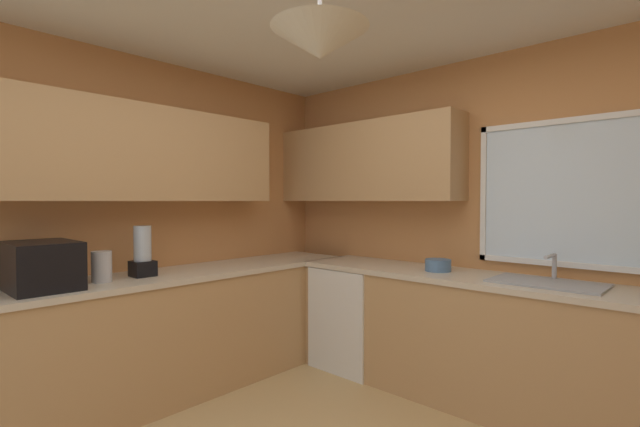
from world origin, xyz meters
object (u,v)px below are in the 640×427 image
at_px(dishwasher, 356,316).
at_px(microwave, 41,266).
at_px(kettle, 102,267).
at_px(sink_assembly, 547,282).
at_px(bowl, 438,265).
at_px(blender_appliance, 143,254).

bearing_deg(dishwasher, microwave, -106.40).
bearing_deg(microwave, kettle, 86.66).
bearing_deg(sink_assembly, bowl, -179.57).
bearing_deg(sink_assembly, kettle, -138.36).
distance_m(microwave, blender_appliance, 0.63).
bearing_deg(bowl, blender_appliance, -131.01).
distance_m(dishwasher, blender_appliance, 1.86).
relative_size(microwave, sink_assembly, 0.72).
height_order(microwave, bowl, microwave).
height_order(bowl, blender_appliance, blender_appliance).
xyz_separation_m(kettle, blender_appliance, (-0.02, 0.29, 0.06)).
relative_size(sink_assembly, blender_appliance, 1.86).
height_order(sink_assembly, bowl, sink_assembly).
bearing_deg(dishwasher, kettle, -108.62).
relative_size(dishwasher, bowl, 4.47).
height_order(kettle, sink_assembly, kettle).
bearing_deg(microwave, dishwasher, 73.60).
height_order(kettle, blender_appliance, blender_appliance).
bearing_deg(kettle, blender_appliance, 93.99).
distance_m(dishwasher, microwave, 2.42).
distance_m(dishwasher, kettle, 2.09).
bearing_deg(blender_appliance, sink_assembly, 36.88).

